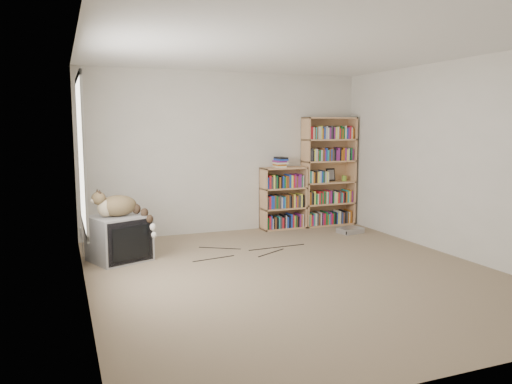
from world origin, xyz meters
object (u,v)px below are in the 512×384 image
object	(u,v)px
crt_tv	(119,238)
dvd_player	(350,230)
bookcase_short	(283,200)
bookcase_tall	(328,174)
cat	(123,209)

from	to	relation	value
crt_tv	dvd_player	size ratio (longest dim) A/B	2.25
bookcase_short	bookcase_tall	bearing A→B (deg)	0.10
cat	bookcase_short	size ratio (longest dim) A/B	0.76
bookcase_tall	bookcase_short	world-z (taller)	bookcase_tall
bookcase_tall	dvd_player	xyz separation A→B (m)	(0.00, -0.72, -0.82)
cat	bookcase_tall	bearing A→B (deg)	5.44
bookcase_tall	dvd_player	distance (m)	1.09
bookcase_tall	bookcase_short	bearing A→B (deg)	-179.90
bookcase_tall	crt_tv	bearing A→B (deg)	-163.70
bookcase_short	dvd_player	distance (m)	1.18
bookcase_short	dvd_player	world-z (taller)	bookcase_short
bookcase_tall	bookcase_short	xyz separation A→B (m)	(-0.83, -0.00, -0.39)
dvd_player	bookcase_tall	bearing A→B (deg)	80.18
bookcase_tall	bookcase_short	size ratio (longest dim) A/B	1.80
dvd_player	crt_tv	bearing A→B (deg)	174.94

